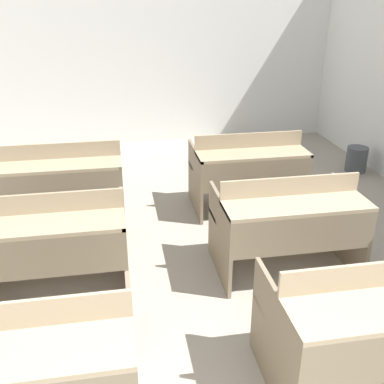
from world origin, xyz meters
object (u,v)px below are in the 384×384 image
Objects in this scene: bench_front_left at (20,366)px; bench_front_right at (372,321)px; bench_third_left at (64,180)px; bench_third_right at (248,168)px; bench_second_left at (49,240)px; bench_second_right at (288,221)px; wastepaper_bin at (356,159)px.

bench_front_left is 1.00× the size of bench_front_right.
bench_third_right is (1.88, 0.01, 0.00)m from bench_third_left.
bench_third_left is (0.01, 2.44, 0.00)m from bench_front_left.
bench_front_left is 1.00× the size of bench_second_left.
bench_third_right is at bearing 32.56° from bench_second_left.
bench_front_left and bench_third_left have the same top height.
bench_second_left and bench_second_right have the same top height.
bench_second_right is (1.86, 1.24, 0.00)m from bench_front_left.
bench_second_right is 2.21m from bench_third_left.
bench_front_right is at bearing -89.88° from bench_third_right.
bench_front_right is 1.00× the size of bench_second_right.
wastepaper_bin is (1.74, 2.02, -0.29)m from bench_second_right.
wastepaper_bin is (3.60, 0.82, -0.29)m from bench_third_left.
bench_third_right is (1.89, 1.20, 0.00)m from bench_second_left.
bench_front_left and bench_front_right have the same top height.
bench_second_left is 1.86m from bench_second_right.
bench_second_right is 2.68m from wastepaper_bin.
bench_front_right is 1.00× the size of bench_third_right.
bench_front_left is 1.00× the size of bench_third_right.
bench_front_right is at bearing -117.81° from wastepaper_bin.
bench_second_left is 1.00× the size of bench_third_left.
bench_front_right reaches higher than wastepaper_bin.
bench_front_right is (1.89, 0.01, 0.00)m from bench_front_left.
bench_front_right is at bearing -52.25° from bench_third_left.
bench_third_left is at bearing 89.60° from bench_second_left.
bench_third_right reaches higher than wastepaper_bin.
bench_front_right and bench_third_left have the same top height.
wastepaper_bin is (3.60, 3.26, -0.29)m from bench_front_left.
bench_front_right is 2.26m from bench_second_left.
wastepaper_bin is (1.72, 0.81, -0.29)m from bench_third_right.
bench_second_left reaches higher than wastepaper_bin.
bench_front_left is 1.89m from bench_front_right.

